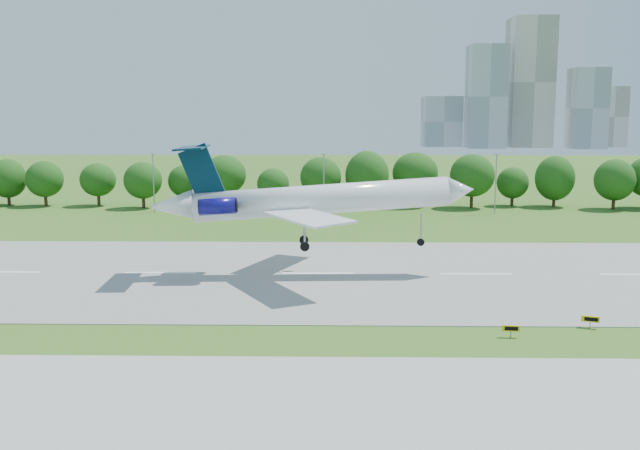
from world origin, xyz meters
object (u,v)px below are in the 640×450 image
(taxi_sign_left, at_px, (511,329))
(service_vehicle_a, at_px, (191,208))
(airliner, at_px, (305,199))
(service_vehicle_b, at_px, (314,216))

(taxi_sign_left, height_order, service_vehicle_a, service_vehicle_a)
(service_vehicle_a, bearing_deg, taxi_sign_left, -162.23)
(service_vehicle_a, bearing_deg, airliner, -166.72)
(airliner, distance_m, service_vehicle_b, 49.13)
(service_vehicle_a, relative_size, service_vehicle_b, 1.08)
(airliner, distance_m, service_vehicle_a, 65.64)
(airliner, xyz_separation_m, taxi_sign_left, (19.60, -25.58, -8.72))
(taxi_sign_left, height_order, service_vehicle_b, service_vehicle_b)
(service_vehicle_a, xyz_separation_m, service_vehicle_b, (26.07, -11.15, -0.03))
(taxi_sign_left, xyz_separation_m, service_vehicle_a, (-45.93, 85.05, -0.16))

